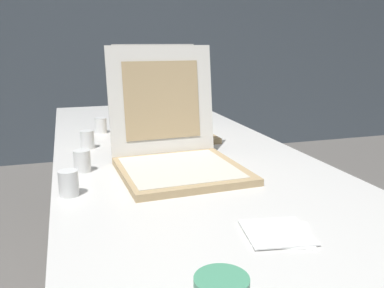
% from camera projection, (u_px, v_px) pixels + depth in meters
% --- Properties ---
extents(wall_back, '(10.00, 0.10, 2.60)m').
position_uv_depth(wall_back, '(104.00, 23.00, 3.85)').
color(wall_back, '#4C5660').
rests_on(wall_back, ground).
extents(table, '(0.91, 2.41, 0.72)m').
position_uv_depth(table, '(174.00, 159.00, 1.63)').
color(table, silver).
rests_on(table, ground).
extents(pizza_box_front, '(0.40, 0.45, 0.40)m').
position_uv_depth(pizza_box_front, '(177.00, 153.00, 1.34)').
color(pizza_box_front, tan).
rests_on(pizza_box_front, table).
extents(pizza_box_middle, '(0.40, 0.40, 0.40)m').
position_uv_depth(pizza_box_middle, '(162.00, 123.00, 1.83)').
color(pizza_box_middle, tan).
rests_on(pizza_box_middle, table).
extents(cup_white_near_center, '(0.05, 0.05, 0.07)m').
position_uv_depth(cup_white_near_center, '(82.00, 161.00, 1.32)').
color(cup_white_near_center, white).
rests_on(cup_white_near_center, table).
extents(cup_white_near_left, '(0.05, 0.05, 0.07)m').
position_uv_depth(cup_white_near_left, '(69.00, 183.00, 1.12)').
color(cup_white_near_left, white).
rests_on(cup_white_near_left, table).
extents(cup_white_far, '(0.05, 0.05, 0.07)m').
position_uv_depth(cup_white_far, '(101.00, 125.00, 1.89)').
color(cup_white_far, white).
rests_on(cup_white_far, table).
extents(cup_white_mid, '(0.05, 0.05, 0.07)m').
position_uv_depth(cup_white_mid, '(87.00, 139.00, 1.62)').
color(cup_white_mid, white).
rests_on(cup_white_mid, table).
extents(napkin_pile, '(0.18, 0.17, 0.01)m').
position_uv_depth(napkin_pile, '(279.00, 233.00, 0.90)').
color(napkin_pile, white).
rests_on(napkin_pile, table).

